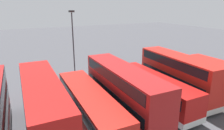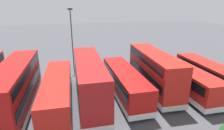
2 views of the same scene
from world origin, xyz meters
The scene contains 10 objects.
ground_plane centered at (0.00, 0.00, 0.00)m, with size 140.00×140.00×0.00m, color #47474C.
bus_single_deck_near_end centered at (-12.59, 10.25, 1.62)m, with size 2.87×10.16×2.95m.
bus_single_deck_second centered at (-8.98, 10.33, 1.62)m, with size 2.72×11.74×2.95m.
bus_double_decker_third centered at (-5.59, 9.73, 2.45)m, with size 3.06×10.71×4.55m.
bus_single_deck_fourth centered at (-1.96, 10.20, 1.62)m, with size 2.61×10.71×2.95m.
bus_double_decker_fifth centered at (1.96, 10.70, 2.45)m, with size 2.80×11.32×4.55m.
bus_single_deck_sixth centered at (5.16, 10.60, 1.62)m, with size 2.90×11.55×2.95m.
bus_double_decker_seventh centered at (8.82, 10.69, 2.45)m, with size 2.88×11.53×4.55m.
lamp_post_tall centered at (3.13, -0.24, 5.28)m, with size 0.70×0.30×9.16m.
waste_bin_yellow centered at (-3.58, 0.83, 0.47)m, with size 0.60×0.60×0.95m, color #333338.
Camera 1 is at (10.38, 24.95, 9.76)m, focal length 32.05 mm.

